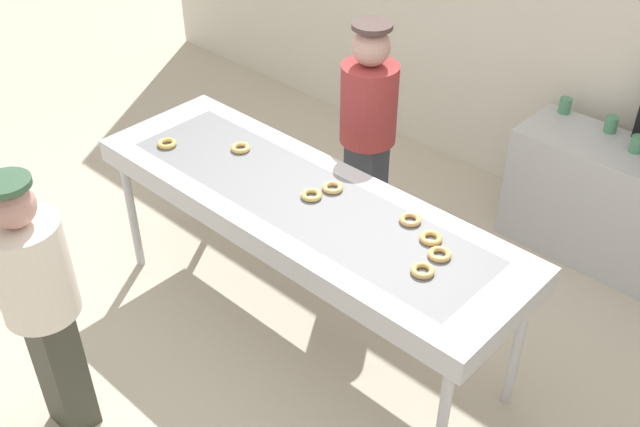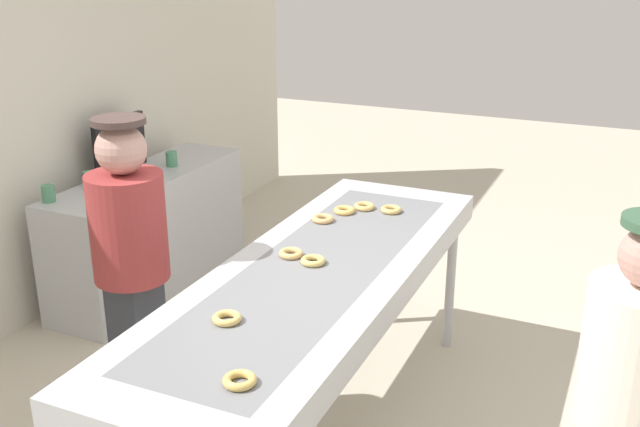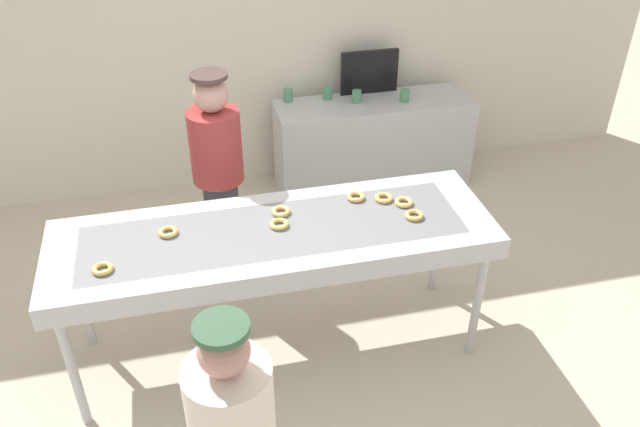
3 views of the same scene
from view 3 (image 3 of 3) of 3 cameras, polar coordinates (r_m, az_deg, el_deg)
The scene contains 18 objects.
ground_plane at distance 4.55m, azimuth -3.56°, elevation -11.51°, with size 16.00×16.00×0.00m, color beige.
back_wall at distance 5.77m, azimuth -8.49°, elevation 16.63°, with size 8.00×0.12×3.10m, color silver.
fryer_conveyor at distance 3.95m, azimuth -4.01°, elevation -2.32°, with size 2.67×0.84×0.98m.
glazed_donut_0 at distance 3.78m, azimuth -18.46°, elevation -4.61°, with size 0.12×0.12×0.03m, color #DFB85D.
glazed_donut_1 at distance 4.05m, azimuth 8.23°, elevation -0.16°, with size 0.12×0.12×0.03m, color #DFB365.
glazed_donut_2 at distance 3.93m, azimuth -3.59°, elevation -0.94°, with size 0.12×0.12×0.03m, color #DCBB65.
glazed_donut_3 at distance 4.19m, azimuth 3.15°, elevation 1.46°, with size 0.12×0.12×0.03m, color #E3B06B.
glazed_donut_4 at distance 4.19m, azimuth 5.59°, elevation 1.37°, with size 0.12×0.12×0.03m, color #EDB760.
glazed_donut_5 at distance 4.05m, azimuth -3.43°, elevation 0.18°, with size 0.12×0.12×0.03m, color #E1B369.
glazed_donut_6 at distance 3.96m, azimuth -13.13°, elevation -1.59°, with size 0.12×0.12×0.03m, color #DEBA65.
glazed_donut_7 at distance 4.16m, azimuth 7.34°, elevation 0.99°, with size 0.12×0.12×0.03m, color #E6B969.
worker_baker at distance 4.62m, azimuth -8.92°, elevation 3.99°, with size 0.36×0.36×1.65m.
prep_counter at distance 6.02m, azimuth 4.66°, elevation 6.02°, with size 1.76×0.51×0.85m, color #B7BABF.
paper_cup_0 at distance 5.85m, azimuth 0.65°, elevation 10.47°, with size 0.08×0.08×0.11m, color #4C8C66.
paper_cup_1 at distance 5.81m, azimuth -2.80°, elevation 10.28°, with size 0.08×0.08×0.11m, color #4C8C66.
paper_cup_2 at distance 5.85m, azimuth 7.40°, elevation 10.20°, with size 0.08×0.08×0.11m, color #4C8C66.
paper_cup_3 at distance 5.79m, azimuth 3.22°, elevation 10.18°, with size 0.08×0.08×0.11m, color #4C8C66.
menu_display at distance 5.94m, azimuth 4.33°, elevation 12.23°, with size 0.52×0.04×0.39m, color black.
Camera 3 is at (-0.46, -3.16, 3.24)m, focal length 36.63 mm.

